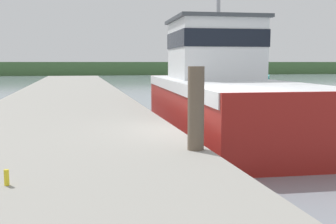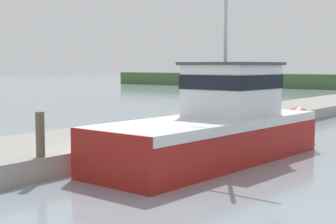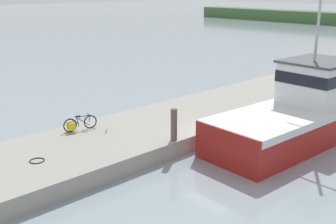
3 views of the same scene
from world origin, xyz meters
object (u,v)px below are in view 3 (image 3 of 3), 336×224
Objects in this scene: fishing_boat_main at (307,110)px; mooring_post at (174,125)px; bicycle_touring at (77,124)px; water_bottle_on_curb at (106,131)px.

fishing_boat_main is 8.85× the size of mooring_post.
mooring_post is at bearing 42.19° from bicycle_touring.
bicycle_touring is 1.48m from water_bottle_on_curb.
mooring_post is (-2.78, -6.75, 0.11)m from fishing_boat_main.
fishing_boat_main reaches higher than mooring_post.
fishing_boat_main is 7.30m from mooring_post.
fishing_boat_main is 7.88× the size of bicycle_touring.
bicycle_touring is 4.84m from mooring_post.
water_bottle_on_curb is (-5.74, -8.36, -0.54)m from fishing_boat_main.
fishing_boat_main reaches higher than bicycle_touring.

